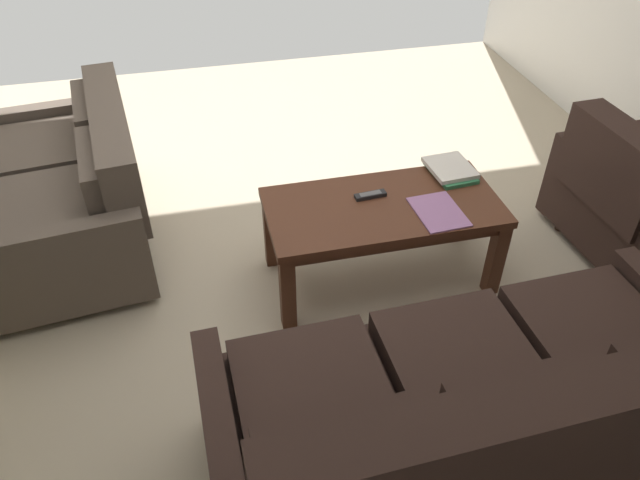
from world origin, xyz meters
The scene contains 7 objects.
ground_plane centered at (0.00, 0.00, 0.00)m, with size 4.88×5.53×0.01m, color #B7A88E.
sofa_main centered at (-0.35, 1.41, 0.36)m, with size 1.92×0.93×0.86m.
loveseat_near centered at (1.22, -0.46, 0.34)m, with size 1.03×1.49×0.78m.
coffee_table centered at (-0.36, 0.24, 0.41)m, with size 1.16×0.57×0.48m.
book_stack centered at (-0.79, 0.05, 0.50)m, with size 0.23×0.29×0.04m.
tv_remote centered at (-0.32, 0.17, 0.49)m, with size 0.16×0.06×0.02m.
loose_magazine centered at (-0.60, 0.37, 0.48)m, with size 0.22×0.30×0.01m, color #996699.
Camera 1 is at (0.49, 2.52, 2.20)m, focal length 33.90 mm.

